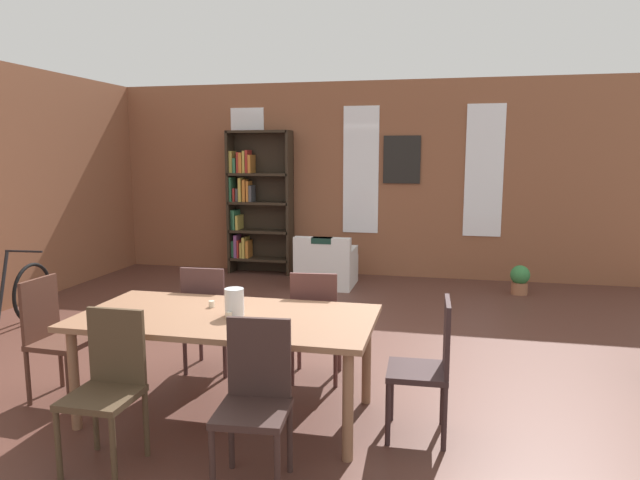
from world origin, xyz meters
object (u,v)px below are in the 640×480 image
dining_chair_far_left (208,315)px  dining_chair_head_left (54,334)px  bicycle_second (2,303)px  dining_chair_near_left (108,383)px  potted_plant_corner (520,279)px  dining_table (227,325)px  dining_chair_head_right (429,363)px  armchair_white (326,267)px  dining_chair_far_right (315,322)px  bookshelf_tall (255,201)px  dining_chair_near_right (255,397)px  vase_on_table (234,302)px

dining_chair_far_left → dining_chair_head_left: size_ratio=1.00×
bicycle_second → dining_chair_near_left: bearing=-38.1°
dining_chair_near_left → potted_plant_corner: size_ratio=2.38×
dining_table → dining_chair_head_right: dining_chair_head_right is taller
dining_chair_head_left → dining_table: bearing=-0.1°
dining_chair_head_left → armchair_white: bearing=72.8°
dining_chair_head_left → bicycle_second: bearing=142.0°
dining_table → armchair_white: (-0.14, 4.17, -0.41)m
dining_chair_far_right → dining_chair_head_left: (-1.91, -0.75, 0.00)m
dining_table → armchair_white: bearing=91.9°
bookshelf_tall → dining_chair_head_right: bearing=-59.4°
dining_chair_head_left → dining_chair_near_left: bearing=-38.3°
dining_table → dining_chair_head_left: bearing=179.9°
dining_chair_head_right → bookshelf_tall: size_ratio=0.42×
bicycle_second → dining_chair_far_right: bearing=-8.0°
dining_chair_near_right → dining_chair_far_left: 1.77m
dining_table → dining_chair_near_left: dining_chair_near_left is taller
dining_chair_near_left → potted_plant_corner: 5.85m
dining_chair_near_right → armchair_white: 4.96m
dining_chair_near_left → bookshelf_tall: bearing=99.8°
vase_on_table → bicycle_second: 3.36m
dining_chair_head_right → potted_plant_corner: bearing=75.4°
dining_chair_near_left → dining_chair_head_left: bearing=141.7°
dining_chair_near_left → potted_plant_corner: bearing=59.0°
vase_on_table → dining_table: bearing=180.0°
dining_chair_head_right → dining_chair_head_left: same height
vase_on_table → potted_plant_corner: bearing=59.9°
dining_chair_near_right → bookshelf_tall: size_ratio=0.42×
dining_chair_near_right → dining_chair_head_right: same height
dining_chair_head_left → bookshelf_tall: bearing=90.2°
dining_chair_near_left → dining_chair_far_right: (0.96, 1.50, 0.00)m
bookshelf_tall → potted_plant_corner: bearing=-8.6°
dining_chair_near_left → potted_plant_corner: dining_chair_near_left is taller
dining_chair_far_left → dining_chair_head_left: bearing=-142.0°
dining_chair_near_left → dining_chair_far_left: (0.00, 1.50, 0.00)m
dining_chair_near_left → dining_chair_far_right: same height
armchair_white → bookshelf_tall: bearing=151.9°
vase_on_table → dining_chair_head_left: (-1.49, 0.00, -0.34)m
dining_chair_far_right → bicycle_second: size_ratio=0.55×
dining_chair_near_right → bookshelf_tall: (-1.92, 5.62, 0.64)m
dining_chair_head_right → dining_chair_far_right: 1.21m
dining_chair_far_left → potted_plant_corner: size_ratio=2.38×
dining_chair_near_left → armchair_white: bearing=86.1°
potted_plant_corner → dining_chair_far_right: bearing=-120.3°
dining_table → dining_chair_near_left: bearing=-122.3°
dining_table → armchair_white: 4.19m
dining_chair_near_left → bookshelf_tall: (-0.97, 5.62, 0.64)m
dining_chair_far_left → armchair_white: bearing=84.5°
dining_chair_far_right → potted_plant_corner: dining_chair_far_right is taller
armchair_white → bicycle_second: size_ratio=0.47×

